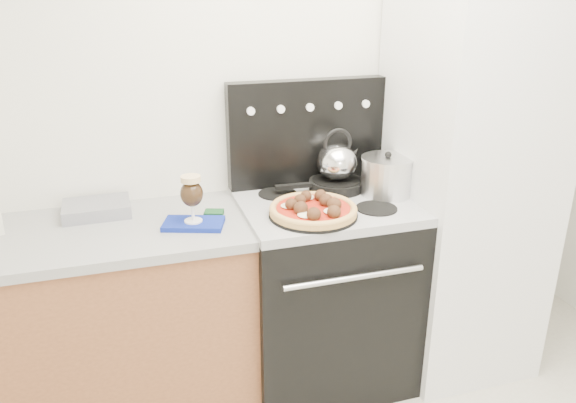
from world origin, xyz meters
name	(u,v)px	position (x,y,z in m)	size (l,w,h in m)	color
room_shell	(411,203)	(0.00, 0.29, 1.25)	(3.52, 3.01, 2.52)	beige
base_cabinet	(80,332)	(-1.02, 1.20, 0.43)	(1.45, 0.60, 0.86)	brown
countertop	(65,237)	(-1.02, 1.20, 0.88)	(1.48, 0.63, 0.04)	#979798
stove_body	(323,295)	(0.08, 1.18, 0.44)	(0.76, 0.65, 0.88)	black
cooktop	(325,205)	(0.08, 1.18, 0.90)	(0.76, 0.65, 0.04)	#ADADB2
backguard	(306,132)	(0.08, 1.45, 1.17)	(0.76, 0.08, 0.50)	black
fridge	(465,182)	(0.78, 1.15, 0.95)	(0.64, 0.68, 1.90)	silver
foil_sheet	(97,209)	(-0.90, 1.36, 0.93)	(0.28, 0.20, 0.06)	silver
oven_mitt	(194,224)	(-0.52, 1.12, 0.91)	(0.24, 0.14, 0.02)	navy
beer_glass	(192,199)	(-0.52, 1.12, 1.02)	(0.09, 0.09, 0.20)	black
pizza_pan	(313,215)	(-0.03, 1.03, 0.93)	(0.37, 0.37, 0.01)	black
pizza	(313,208)	(-0.03, 1.03, 0.96)	(0.37, 0.37, 0.05)	tan
skillet	(336,185)	(0.18, 1.31, 0.94)	(0.26, 0.26, 0.05)	black
tea_kettle	(337,159)	(0.18, 1.31, 1.07)	(0.19, 0.19, 0.21)	white
stock_pot	(387,177)	(0.38, 1.18, 1.00)	(0.23, 0.23, 0.17)	silver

